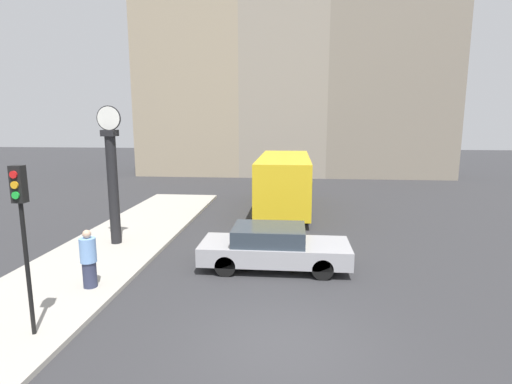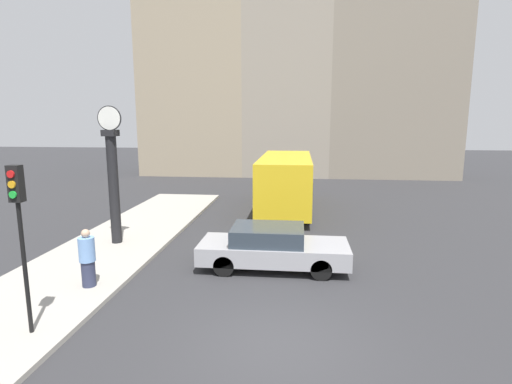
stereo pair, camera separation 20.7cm
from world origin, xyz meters
name	(u,v)px [view 2 (the right image)]	position (x,y,z in m)	size (l,w,h in m)	color
ground_plane	(277,344)	(0.00, 0.00, 0.00)	(120.00, 120.00, 0.00)	#2D2D30
sidewalk_corner	(128,237)	(-6.42, 7.08, 0.06)	(3.82, 18.16, 0.13)	#A39E93
building_row	(296,82)	(0.00, 27.29, 7.94)	(26.39, 5.00, 17.45)	gray
sedan_car	(272,247)	(-0.41, 4.45, 0.70)	(4.72, 1.88, 1.37)	#9E9EA3
bus_distant	(286,180)	(-0.28, 12.86, 1.63)	(2.56, 8.08, 2.85)	gold
traffic_light_near	(19,215)	(-5.35, -0.31, 2.75)	(0.26, 0.24, 3.66)	black
street_clock	(113,179)	(-6.42, 6.15, 2.55)	(0.89, 0.49, 5.08)	black
pedestrian_blue_stripe	(87,259)	(-5.37, 2.17, 0.92)	(0.44, 0.44, 1.63)	#2D334C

